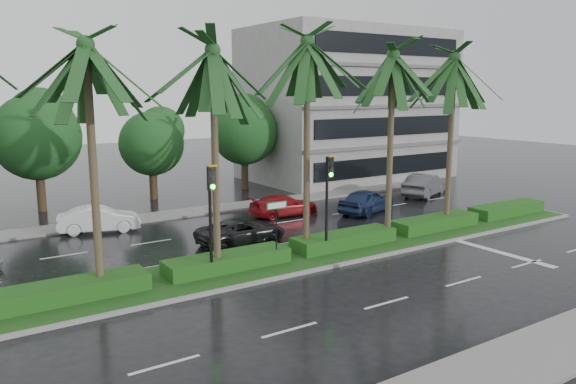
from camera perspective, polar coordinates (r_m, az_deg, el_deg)
ground at (r=23.58m, az=1.55°, el=-7.48°), size 120.00×120.00×0.00m
near_sidewalk at (r=16.86m, az=22.68°, el=-15.59°), size 40.00×2.40×0.12m
far_sidewalk at (r=33.76m, az=-10.23°, el=-2.07°), size 40.00×2.00×0.12m
median at (r=24.34m, az=0.19°, el=-6.71°), size 36.00×4.00×0.15m
hedge at (r=24.23m, az=0.19°, el=-5.87°), size 35.20×1.40×0.60m
lane_markings at (r=25.06m, az=7.85°, el=-6.48°), size 34.00×13.06×0.01m
palm_row at (r=22.64m, az=-2.52°, el=12.91°), size 26.30×4.20×9.91m
signal_median_left at (r=21.10m, az=-7.81°, el=-1.28°), size 0.34×0.42×4.36m
signal_median_right at (r=23.95m, az=4.12°, el=0.17°), size 0.34×0.42×4.36m
street_sign at (r=22.86m, az=-1.17°, el=-2.52°), size 0.95×0.09×2.60m
bg_trees at (r=37.93m, az=-15.35°, el=6.04°), size 33.12×5.35×7.73m
building at (r=47.10m, az=6.01°, el=8.79°), size 16.00×10.00×12.00m
car_white at (r=30.46m, az=-18.64°, el=-2.63°), size 2.37×4.29×1.34m
car_darkgrey at (r=26.74m, az=-4.74°, el=-3.99°), size 2.38×4.55×1.22m
car_red at (r=32.58m, az=-0.41°, el=-1.37°), size 1.91×4.27×1.22m
car_blue at (r=33.62m, az=7.97°, el=-0.90°), size 2.98×4.58×1.45m
car_grey at (r=39.80m, az=13.72°, el=0.72°), size 3.37×4.95×1.54m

